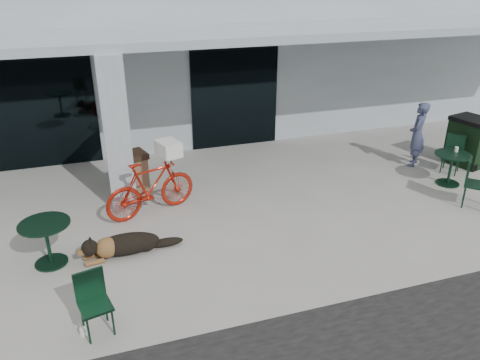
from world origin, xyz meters
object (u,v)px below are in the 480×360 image
object	(u,v)px
wheeled_bin	(470,141)
trash_receptacle	(134,172)
cafe_table_near	(48,244)
cafe_chair_far_a	(477,184)
cafe_table_far	(450,169)
person	(417,135)
cafe_chair_near	(95,305)
bicycle	(151,187)
dog	(126,243)
cafe_chair_far_b	(452,155)

from	to	relation	value
wheeled_bin	trash_receptacle	bearing A→B (deg)	159.84
cafe_table_near	cafe_chair_far_a	world-z (taller)	cafe_chair_far_a
cafe_table_far	person	world-z (taller)	person
cafe_table_near	cafe_chair_near	distance (m)	2.06
cafe_table_near	trash_receptacle	distance (m)	2.91
cafe_table_far	wheeled_bin	bearing A→B (deg)	34.37
cafe_table_near	cafe_chair_near	size ratio (longest dim) A/B	0.92
bicycle	cafe_chair_near	size ratio (longest dim) A/B	2.13
bicycle	cafe_table_near	bearing A→B (deg)	104.99
person	trash_receptacle	xyz separation A→B (m)	(-6.85, 0.60, -0.34)
person	cafe_chair_near	bearing A→B (deg)	-19.10
dog	trash_receptacle	distance (m)	2.51
dog	cafe_table_far	size ratio (longest dim) A/B	1.67
cafe_chair_near	cafe_chair_far_a	world-z (taller)	cafe_chair_far_a
cafe_table_near	wheeled_bin	distance (m)	9.96
cafe_chair_near	cafe_table_far	size ratio (longest dim) A/B	1.14
cafe_table_near	cafe_chair_far_b	xyz separation A→B (m)	(9.09, 1.10, 0.07)
cafe_chair_near	person	xyz separation A→B (m)	(7.85, 3.70, 0.36)
cafe_chair_far_a	cafe_chair_far_b	distance (m)	1.78
bicycle	cafe_chair_far_a	bearing A→B (deg)	-123.70
cafe_table_far	dog	bearing A→B (deg)	-174.98
cafe_table_far	cafe_chair_far_a	distance (m)	1.10
cafe_table_near	wheeled_bin	xyz separation A→B (m)	(9.86, 1.41, 0.21)
cafe_table_far	person	xyz separation A→B (m)	(-0.05, 1.22, 0.44)
cafe_table_near	cafe_table_far	world-z (taller)	cafe_table_near
cafe_chair_far_a	wheeled_bin	distance (m)	2.46
cafe_table_far	cafe_chair_far_a	world-z (taller)	cafe_chair_far_a
dog	cafe_table_near	bearing A→B (deg)	166.73
cafe_chair_far_b	person	bearing A→B (deg)	-179.51
bicycle	person	bearing A→B (deg)	-103.95
bicycle	cafe_table_far	world-z (taller)	bicycle
cafe_table_far	person	distance (m)	1.29
dog	cafe_table_far	distance (m)	7.37
cafe_chair_far_a	person	bearing A→B (deg)	39.70
trash_receptacle	cafe_chair_far_a	bearing A→B (deg)	-23.43
cafe_chair_far_b	trash_receptacle	size ratio (longest dim) A/B	0.99
bicycle	cafe_table_far	xyz separation A→B (m)	(6.69, -0.71, -0.20)
dog	cafe_chair_far_a	distance (m)	7.09
cafe_chair_near	cafe_chair_far_a	size ratio (longest dim) A/B	0.88
cafe_table_near	person	bearing A→B (deg)	11.67
cafe_table_near	wheeled_bin	bearing A→B (deg)	8.15
wheeled_bin	bicycle	bearing A→B (deg)	167.65
cafe_chair_far_a	person	world-z (taller)	person
dog	wheeled_bin	xyz separation A→B (m)	(8.61, 1.51, 0.38)
cafe_chair_near	cafe_chair_far_b	xyz separation A→B (m)	(8.40, 3.03, 0.01)
person	cafe_table_far	bearing A→B (deg)	48.16
dog	cafe_chair_near	bearing A→B (deg)	-115.68
cafe_chair_far_b	person	xyz separation A→B (m)	(-0.55, 0.67, 0.35)
dog	wheeled_bin	bearing A→B (deg)	1.30
wheeled_bin	cafe_chair_near	bearing A→B (deg)	-173.46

